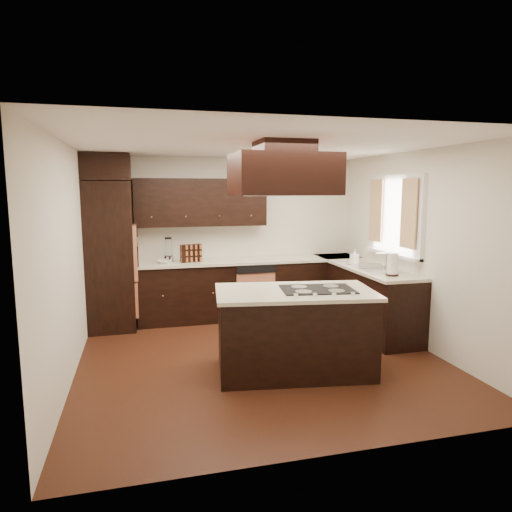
% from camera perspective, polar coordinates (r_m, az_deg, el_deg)
% --- Properties ---
extents(floor, '(4.20, 4.20, 0.02)m').
position_cam_1_polar(floor, '(5.63, 0.54, -12.68)').
color(floor, '#502614').
rests_on(floor, ground).
extents(ceiling, '(4.20, 4.20, 0.02)m').
position_cam_1_polar(ceiling, '(5.28, 0.58, 13.79)').
color(ceiling, white).
rests_on(ceiling, ground).
extents(wall_back, '(4.20, 0.02, 2.50)m').
position_cam_1_polar(wall_back, '(7.35, -3.68, 2.40)').
color(wall_back, silver).
rests_on(wall_back, ground).
extents(wall_front, '(4.20, 0.02, 2.50)m').
position_cam_1_polar(wall_front, '(3.35, 9.93, -4.89)').
color(wall_front, silver).
rests_on(wall_front, ground).
extents(wall_left, '(0.02, 4.20, 2.50)m').
position_cam_1_polar(wall_left, '(5.19, -22.58, -0.72)').
color(wall_left, silver).
rests_on(wall_left, ground).
extents(wall_right, '(0.02, 4.20, 2.50)m').
position_cam_1_polar(wall_right, '(6.19, 19.79, 0.80)').
color(wall_right, silver).
rests_on(wall_right, ground).
extents(oven_column, '(0.65, 0.75, 2.12)m').
position_cam_1_polar(oven_column, '(6.86, -17.74, -0.01)').
color(oven_column, black).
rests_on(oven_column, floor).
extents(wall_oven_face, '(0.05, 0.62, 0.78)m').
position_cam_1_polar(wall_oven_face, '(6.84, -14.84, 0.59)').
color(wall_oven_face, '#DD8258').
rests_on(wall_oven_face, oven_column).
extents(base_cabinets_back, '(2.93, 0.60, 0.88)m').
position_cam_1_polar(base_cabinets_back, '(7.19, -2.88, -4.28)').
color(base_cabinets_back, black).
rests_on(base_cabinets_back, floor).
extents(base_cabinets_right, '(0.60, 2.40, 0.88)m').
position_cam_1_polar(base_cabinets_right, '(6.94, 13.15, -4.96)').
color(base_cabinets_right, black).
rests_on(base_cabinets_right, floor).
extents(countertop_back, '(2.93, 0.63, 0.04)m').
position_cam_1_polar(countertop_back, '(7.09, -2.89, -0.67)').
color(countertop_back, beige).
rests_on(countertop_back, base_cabinets_back).
extents(countertop_right, '(0.63, 2.40, 0.04)m').
position_cam_1_polar(countertop_right, '(6.84, 13.17, -1.21)').
color(countertop_right, beige).
rests_on(countertop_right, base_cabinets_right).
extents(upper_cabinets, '(2.00, 0.34, 0.72)m').
position_cam_1_polar(upper_cabinets, '(7.07, -6.90, 6.67)').
color(upper_cabinets, black).
rests_on(upper_cabinets, wall_back).
extents(dishwasher_front, '(0.60, 0.05, 0.72)m').
position_cam_1_polar(dishwasher_front, '(6.98, -0.03, -5.02)').
color(dishwasher_front, '#DD8258').
rests_on(dishwasher_front, floor).
extents(window_frame, '(0.06, 1.32, 1.12)m').
position_cam_1_polar(window_frame, '(6.60, 16.99, 4.86)').
color(window_frame, white).
rests_on(window_frame, wall_right).
extents(window_pane, '(0.00, 1.20, 1.00)m').
position_cam_1_polar(window_pane, '(6.61, 17.20, 4.86)').
color(window_pane, white).
rests_on(window_pane, wall_right).
extents(curtain_left, '(0.02, 0.34, 0.90)m').
position_cam_1_polar(curtain_left, '(6.21, 18.55, 5.06)').
color(curtain_left, '#F6E2B6').
rests_on(curtain_left, wall_right).
extents(curtain_right, '(0.02, 0.34, 0.90)m').
position_cam_1_polar(curtain_right, '(6.93, 14.78, 5.51)').
color(curtain_right, '#F6E2B6').
rests_on(curtain_right, wall_right).
extents(sink_rim, '(0.52, 0.84, 0.01)m').
position_cam_1_polar(sink_rim, '(6.54, 14.70, -1.49)').
color(sink_rim, silver).
rests_on(sink_rim, countertop_right).
extents(island, '(1.76, 1.13, 0.88)m').
position_cam_1_polar(island, '(5.12, 4.82, -9.55)').
color(island, black).
rests_on(island, floor).
extents(island_top, '(1.83, 1.20, 0.04)m').
position_cam_1_polar(island_top, '(5.00, 4.89, -4.52)').
color(island_top, beige).
rests_on(island_top, island).
extents(cooktop, '(0.85, 0.63, 0.01)m').
position_cam_1_polar(cooktop, '(5.04, 7.69, -4.14)').
color(cooktop, black).
rests_on(cooktop, island_top).
extents(range_hood, '(1.05, 0.72, 0.42)m').
position_cam_1_polar(range_hood, '(4.76, 3.49, 10.15)').
color(range_hood, black).
rests_on(range_hood, ceiling).
extents(hood_duct, '(0.55, 0.50, 0.13)m').
position_cam_1_polar(hood_duct, '(4.77, 3.52, 13.45)').
color(hood_duct, black).
rests_on(hood_duct, ceiling).
extents(blender_base, '(0.15, 0.15, 0.10)m').
position_cam_1_polar(blender_base, '(6.93, -10.85, -0.43)').
color(blender_base, silver).
rests_on(blender_base, countertop_back).
extents(blender_pitcher, '(0.13, 0.13, 0.26)m').
position_cam_1_polar(blender_pitcher, '(6.91, -10.89, 1.05)').
color(blender_pitcher, silver).
rests_on(blender_pitcher, blender_base).
extents(spice_rack, '(0.33, 0.15, 0.27)m').
position_cam_1_polar(spice_rack, '(6.94, -8.12, 0.35)').
color(spice_rack, black).
rests_on(spice_rack, countertop_back).
extents(mixing_bowl, '(0.26, 0.26, 0.06)m').
position_cam_1_polar(mixing_bowl, '(6.90, -11.32, -0.67)').
color(mixing_bowl, white).
rests_on(mixing_bowl, countertop_back).
extents(soap_bottle, '(0.11, 0.11, 0.21)m').
position_cam_1_polar(soap_bottle, '(6.91, 12.22, -0.04)').
color(soap_bottle, white).
rests_on(soap_bottle, countertop_right).
extents(paper_towel, '(0.18, 0.18, 0.29)m').
position_cam_1_polar(paper_towel, '(6.03, 16.69, -1.01)').
color(paper_towel, white).
rests_on(paper_towel, countertop_right).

